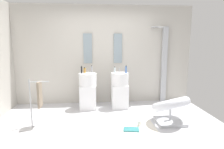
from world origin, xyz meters
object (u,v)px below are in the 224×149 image
object	(u,v)px
soap_bottle_black	(82,70)
shower_column	(164,63)
pedestal_sink_left	(88,90)
soap_bottle_grey	(92,69)
magazine_teal	(131,129)
soap_bottle_blue	(126,70)
lounge_chair	(171,107)
pedestal_sink_right	(120,90)
coffee_mug	(139,123)
soap_bottle_clear	(115,70)
towel_rack	(38,96)
soap_bottle_amber	(85,70)

from	to	relation	value
soap_bottle_black	shower_column	bearing A→B (deg)	9.87
pedestal_sink_left	soap_bottle_grey	bearing A→B (deg)	49.71
magazine_teal	soap_bottle_black	world-z (taller)	soap_bottle_black
soap_bottle_black	soap_bottle_blue	size ratio (longest dim) A/B	0.97
magazine_teal	soap_bottle_grey	distance (m)	1.87
lounge_chair	soap_bottle_blue	distance (m)	1.40
pedestal_sink_left	lounge_chair	distance (m)	2.00
pedestal_sink_right	coffee_mug	world-z (taller)	pedestal_sink_right
soap_bottle_clear	soap_bottle_blue	distance (m)	0.28
pedestal_sink_right	soap_bottle_grey	world-z (taller)	soap_bottle_grey
soap_bottle_blue	coffee_mug	bearing A→B (deg)	-84.66
coffee_mug	magazine_teal	bearing A→B (deg)	-138.12
towel_rack	soap_bottle_blue	world-z (taller)	soap_bottle_blue
pedestal_sink_left	soap_bottle_black	distance (m)	0.53
lounge_chair	soap_bottle_amber	bearing A→B (deg)	147.45
shower_column	soap_bottle_blue	bearing A→B (deg)	-157.60
pedestal_sink_left	soap_bottle_blue	size ratio (longest dim) A/B	5.25
soap_bottle_black	lounge_chair	bearing A→B (deg)	-30.01
pedestal_sink_left	soap_bottle_amber	size ratio (longest dim) A/B	7.21
towel_rack	soap_bottle_grey	xyz separation A→B (m)	(1.01, 1.09, 0.35)
towel_rack	soap_bottle_blue	xyz separation A→B (m)	(1.85, 0.92, 0.35)
soap_bottle_amber	soap_bottle_clear	bearing A→B (deg)	-4.87
pedestal_sink_left	magazine_teal	size ratio (longest dim) A/B	3.43
pedestal_sink_right	soap_bottle_grey	size ratio (longest dim) A/B	5.42
soap_bottle_grey	soap_bottle_blue	bearing A→B (deg)	-11.41
pedestal_sink_left	soap_bottle_black	world-z (taller)	soap_bottle_black
soap_bottle_black	soap_bottle_grey	world-z (taller)	soap_bottle_black
pedestal_sink_left	soap_bottle_grey	distance (m)	0.53
pedestal_sink_right	soap_bottle_blue	size ratio (longest dim) A/B	5.25
towel_rack	soap_bottle_clear	xyz separation A→B (m)	(1.58, 1.00, 0.33)
pedestal_sink_right	lounge_chair	xyz separation A→B (m)	(0.90, -1.04, -0.11)
towel_rack	pedestal_sink_left	bearing A→B (deg)	46.86
magazine_teal	soap_bottle_clear	distance (m)	1.64
soap_bottle_clear	magazine_teal	bearing A→B (deg)	-82.51
magazine_teal	soap_bottle_black	size ratio (longest dim) A/B	1.57
pedestal_sink_right	lounge_chair	size ratio (longest dim) A/B	0.95
shower_column	lounge_chair	world-z (taller)	shower_column
coffee_mug	soap_bottle_blue	xyz separation A→B (m)	(-0.10, 1.08, 0.92)
soap_bottle_grey	magazine_teal	bearing A→B (deg)	-62.43
pedestal_sink_left	soap_bottle_amber	distance (m)	0.50
soap_bottle_black	soap_bottle_blue	bearing A→B (deg)	-4.00
shower_column	soap_bottle_grey	size ratio (longest dim) A/B	11.22
towel_rack	soap_bottle_amber	bearing A→B (deg)	51.84
pedestal_sink_right	soap_bottle_blue	bearing A→B (deg)	-19.52
magazine_teal	soap_bottle_blue	xyz separation A→B (m)	(0.09, 1.26, 0.96)
shower_column	coffee_mug	xyz separation A→B (m)	(-1.01, -1.54, -1.02)
shower_column	soap_bottle_grey	bearing A→B (deg)	-171.60
pedestal_sink_left	coffee_mug	bearing A→B (deg)	-47.45
pedestal_sink_left	magazine_teal	distance (m)	1.62
shower_column	soap_bottle_blue	xyz separation A→B (m)	(-1.11, -0.46, -0.10)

